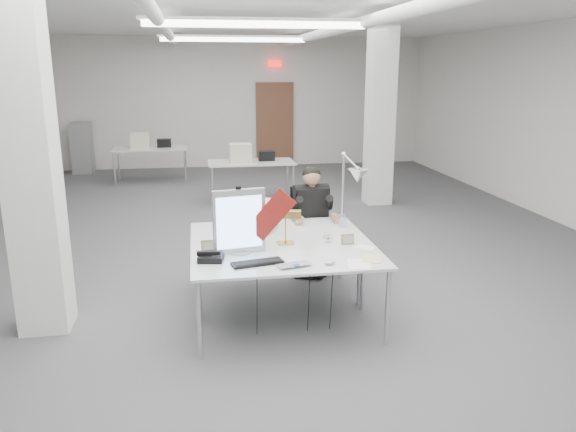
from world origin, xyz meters
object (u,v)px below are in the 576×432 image
laptop (296,267)px  bankers_lamp (285,228)px  architect_lamp (349,189)px  beige_monitor (259,216)px  seated_person (311,203)px  office_chair (310,229)px  monitor (239,222)px  desk_main (289,259)px  desk_phone (211,258)px

laptop → bankers_lamp: size_ratio=0.94×
architect_lamp → bankers_lamp: bearing=-177.0°
beige_monitor → seated_person: bearing=62.7°
office_chair → monitor: size_ratio=1.85×
architect_lamp → laptop: bearing=-144.9°
office_chair → architect_lamp: 1.07m
bankers_lamp → laptop: bearing=-79.5°
desk_main → beige_monitor: beige_monitor is taller
desk_phone → architect_lamp: size_ratio=0.24×
desk_phone → architect_lamp: bearing=34.6°
bankers_lamp → beige_monitor: (-0.21, 0.51, 0.00)m
bankers_lamp → monitor: bearing=-143.4°
monitor → architect_lamp: (1.19, 0.50, 0.16)m
monitor → desk_phone: (-0.28, -0.18, -0.28)m
office_chair → beige_monitor: office_chair is taller
bankers_lamp → desk_main: bearing=-83.0°
desk_main → bankers_lamp: bankers_lamp is taller
desk_phone → beige_monitor: beige_monitor is taller
bankers_lamp → desk_phone: bearing=-140.3°
monitor → beige_monitor: 0.78m
desk_main → monitor: monitor is taller
office_chair → seated_person: 0.33m
desk_main → beige_monitor: (-0.17, 0.93, 0.18)m
desk_main → laptop: laptop is taller
bankers_lamp → beige_monitor: bearing=124.6°
office_chair → laptop: (-0.50, -1.82, 0.20)m
bankers_lamp → seated_person: bearing=77.4°
seated_person → architect_lamp: architect_lamp is taller
desk_main → architect_lamp: (0.76, 0.70, 0.48)m
bankers_lamp → desk_phone: (-0.75, -0.40, -0.14)m
bankers_lamp → beige_monitor: beige_monitor is taller
seated_person → bankers_lamp: (-0.48, -1.05, 0.02)m
desk_main → seated_person: size_ratio=2.02×
desk_main → office_chair: (0.51, 1.52, -0.17)m
monitor → office_chair: bearing=44.3°
beige_monitor → architect_lamp: architect_lamp is taller
seated_person → bankers_lamp: bearing=-120.5°
desk_phone → beige_monitor: bearing=68.9°
office_chair → laptop: 1.89m
bankers_lamp → desk_phone: 0.86m
monitor → laptop: (0.46, -0.50, -0.30)m
bankers_lamp → beige_monitor: size_ratio=0.94×
seated_person → beige_monitor: size_ratio=2.56×
beige_monitor → architect_lamp: bearing=10.9°
seated_person → laptop: (-0.50, -1.77, -0.13)m
seated_person → monitor: 1.59m
desk_phone → architect_lamp: (1.47, 0.68, 0.44)m
beige_monitor → monitor: bearing=-85.7°
laptop → beige_monitor: 1.25m
laptop → desk_phone: 0.80m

